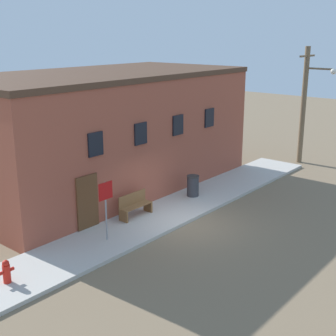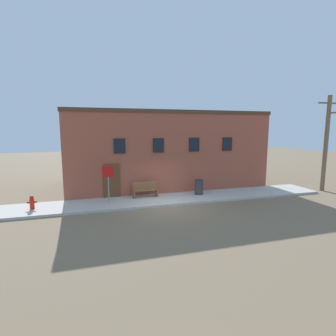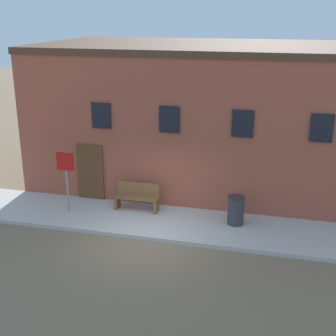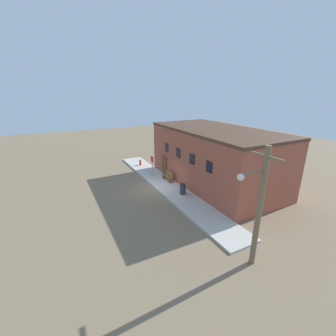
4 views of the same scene
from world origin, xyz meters
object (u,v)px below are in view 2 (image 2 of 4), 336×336
object	(u,v)px
stop_sign	(108,177)
utility_pole	(327,141)
bench	(145,190)
trash_bin	(199,187)
fire_hydrant	(32,202)

from	to	relation	value
stop_sign	utility_pole	size ratio (longest dim) A/B	0.33
stop_sign	bench	bearing A→B (deg)	19.09
stop_sign	trash_bin	xyz separation A→B (m)	(5.72, 0.46, -1.02)
bench	utility_pole	world-z (taller)	utility_pole
fire_hydrant	trash_bin	world-z (taller)	trash_bin
trash_bin	fire_hydrant	bearing A→B (deg)	-177.67
stop_sign	bench	xyz separation A→B (m)	(2.25, 0.78, -1.03)
stop_sign	utility_pole	bearing A→B (deg)	-2.50
stop_sign	trash_bin	distance (m)	5.82
bench	trash_bin	xyz separation A→B (m)	(3.46, -0.32, 0.02)
bench	trash_bin	size ratio (longest dim) A/B	1.58
bench	utility_pole	distance (m)	12.90
utility_pole	trash_bin	bearing A→B (deg)	173.03
trash_bin	bench	bearing A→B (deg)	174.71
stop_sign	utility_pole	xyz separation A→B (m)	(14.74, -0.64, 1.90)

